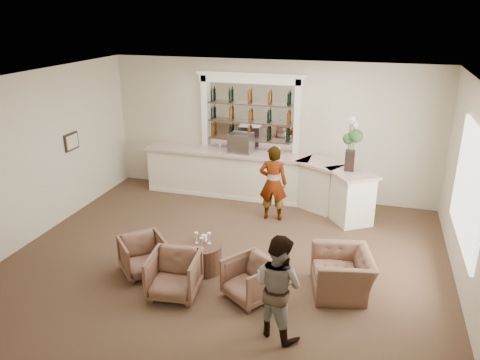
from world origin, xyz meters
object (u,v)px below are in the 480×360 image
Objects in this scene: armchair_far at (342,273)px; flower_vase at (351,141)px; armchair_right at (251,279)px; guest at (278,286)px; armchair_center at (174,275)px; sommelier at (273,183)px; cocktail_table at (203,257)px; espresso_machine at (241,143)px; bar_counter at (258,177)px; armchair_left at (143,255)px.

armchair_far is 3.26m from flower_vase.
flower_vase reaches higher than armchair_right.
guest is 1.92m from armchair_center.
sommelier is 2.24× the size of armchair_right.
cocktail_table is at bearing -103.34° from armchair_far.
armchair_right is 4.44m from espresso_machine.
espresso_machine is (-0.45, 0.05, 0.80)m from bar_counter.
armchair_left is 3.43m from armchair_far.
sommelier reaches higher than espresso_machine.
armchair_left is at bearing 54.96° from sommelier.
cocktail_table is 4.01m from flower_vase.
bar_counter is 4.14m from armchair_far.
cocktail_table is (-0.13, -3.45, -0.32)m from bar_counter.
sommelier is 1.55m from espresso_machine.
bar_counter is at bearing 29.83° from armchair_left.
armchair_far is (2.43, 0.01, 0.09)m from cocktail_table.
cocktail_table is 1.25× the size of espresso_machine.
armchair_far is 4.56m from espresso_machine.
flower_vase is (-0.16, 2.91, 1.45)m from armchair_far.
flower_vase is at bearing 106.24° from armchair_right.
armchair_right is 0.71× the size of armchair_far.
sommelier reaches higher than armchair_center.
guest reaches higher than armchair_far.
sommelier reaches higher than bar_counter.
bar_counter is 3.47m from cocktail_table.
flower_vase reaches higher than espresso_machine.
armchair_center is at bearing -94.12° from bar_counter.
sommelier is at bearing -50.27° from guest.
cocktail_table is 0.91× the size of armchair_right.
cocktail_table is at bearing 69.52° from sommelier.
armchair_center is at bearing 70.59° from sommelier.
sommelier reaches higher than armchair_left.
guest reaches higher than armchair_center.
bar_counter is 5.40× the size of armchair_far.
armchair_right reaches higher than armchair_left.
espresso_machine reaches higher than armchair_center.
armchair_left is 0.93× the size of armchair_center.
armchair_center is 2.74m from armchair_far.
cocktail_table is at bearing -127.78° from flower_vase.
bar_counter is 7.15× the size of armchair_center.
guest is at bearing -44.28° from armchair_far.
armchair_left is at bearing -97.06° from armchair_far.
armchair_far is 0.91× the size of flower_vase.
armchair_left is at bearing -106.17° from bar_counter.
guest is at bearing -39.14° from cocktail_table.
armchair_left is at bearing -158.70° from cocktail_table.
sommelier is 1.88m from flower_vase.
bar_counter reaches higher than armchair_far.
armchair_center is at bearing -74.09° from armchair_left.
sommelier is 3.10× the size of espresso_machine.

